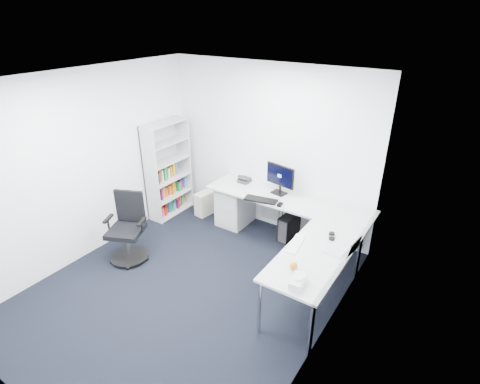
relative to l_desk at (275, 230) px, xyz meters
The scene contains 21 objects.
ground 1.55m from the l_desk, 111.45° to the right, with size 4.20×4.20×0.00m, color black.
ceiling 2.76m from the l_desk, 111.45° to the right, with size 4.20×4.20×0.00m, color white.
wall_back 1.32m from the l_desk, 128.16° to the left, with size 3.60×0.02×2.70m, color white.
wall_left 2.90m from the l_desk, 149.22° to the right, with size 0.02×4.20×2.70m, color white.
wall_right 2.11m from the l_desk, 48.24° to the right, with size 0.02×4.20×2.70m, color white.
l_desk is the anchor object (origin of this frame).
drawer_pedestal 1.07m from the l_desk, 158.25° to the left, with size 0.47×0.59×0.72m, color #B2B4B4.
bookshelf 2.23m from the l_desk, behind, with size 0.33×0.85×1.70m, color #B9BCBB, non-canonical shape.
task_chair 2.19m from the l_desk, 141.24° to the right, with size 0.57×0.57×1.03m, color black, non-canonical shape.
black_pc_tower 0.49m from the l_desk, 88.31° to the left, with size 0.19×0.43×0.42m, color black.
beige_pc_tower 1.67m from the l_desk, 166.44° to the left, with size 0.20×0.45×0.42m, color beige.
power_strip 0.78m from the l_desk, 57.60° to the left, with size 0.33×0.06×0.04m, color silver.
monitor 0.78m from the l_desk, 112.78° to the left, with size 0.51×0.16×0.49m, color black, non-canonical shape.
black_keyboard 0.50m from the l_desk, 166.94° to the left, with size 0.50×0.18×0.02m, color black.
mouse 0.41m from the l_desk, 75.49° to the left, with size 0.06×0.11×0.03m, color black.
desk_phone 1.10m from the l_desk, 150.16° to the left, with size 0.18×0.18×0.13m, color #2B2B2D, non-canonical shape.
laptop 1.35m from the l_desk, 25.62° to the right, with size 0.33×0.32×0.23m, color silver, non-canonical shape.
white_keyboard 1.05m from the l_desk, 47.09° to the right, with size 0.13×0.44×0.01m, color silver.
headphones 1.10m from the l_desk, 17.62° to the right, with size 0.11×0.18×0.05m, color black, non-canonical shape.
orange_fruit 1.51m from the l_desk, 53.85° to the right, with size 0.09×0.09×0.09m, color orange.
tissue_box 1.77m from the l_desk, 53.97° to the right, with size 0.13×0.24×0.08m, color silver.
Camera 1 is at (2.76, -2.91, 3.36)m, focal length 28.00 mm.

